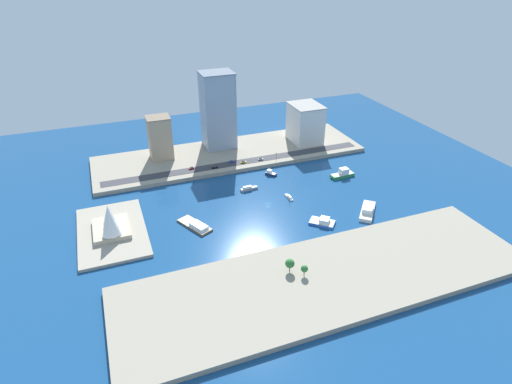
# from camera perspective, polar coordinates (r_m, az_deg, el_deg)

# --- Properties ---
(ground_plane) EXTENTS (440.00, 440.00, 0.00)m
(ground_plane) POSITION_cam_1_polar(r_m,az_deg,el_deg) (314.35, 1.62, -1.55)
(ground_plane) COLOR navy
(quay_west) EXTENTS (70.00, 240.00, 3.34)m
(quay_west) POSITION_cam_1_polar(r_m,az_deg,el_deg) (247.94, 9.75, -11.28)
(quay_west) COLOR #9E937F
(quay_west) RESTS_ON ground_plane
(quay_east) EXTENTS (70.00, 240.00, 3.34)m
(quay_east) POSITION_cam_1_polar(r_m,az_deg,el_deg) (389.18, -3.47, 5.07)
(quay_east) COLOR #9E937F
(quay_east) RESTS_ON ground_plane
(peninsula_point) EXTENTS (71.02, 43.13, 2.00)m
(peninsula_point) POSITION_cam_1_polar(r_m,az_deg,el_deg) (297.50, -18.71, -5.05)
(peninsula_point) COLOR #A89E89
(peninsula_point) RESTS_ON ground_plane
(road_strip) EXTENTS (10.46, 228.00, 0.15)m
(road_strip) POSITION_cam_1_polar(r_m,az_deg,el_deg) (368.66, -2.38, 3.96)
(road_strip) COLOR #38383D
(road_strip) RESTS_ON quay_east
(yacht_sleek_gray) EXTENTS (4.12, 15.29, 3.59)m
(yacht_sleek_gray) POSITION_cam_1_polar(r_m,az_deg,el_deg) (331.44, -0.95, 0.48)
(yacht_sleek_gray) COLOR #999EA3
(yacht_sleek_gray) RESTS_ON ground_plane
(patrol_launch_navy) EXTENTS (10.06, 8.75, 4.34)m
(patrol_launch_navy) POSITION_cam_1_polar(r_m,az_deg,el_deg) (354.32, 1.99, 2.52)
(patrol_launch_navy) COLOR #1E284C
(patrol_launch_navy) RESTS_ON ground_plane
(barge_flat_brown) EXTENTS (28.29, 20.28, 3.49)m
(barge_flat_brown) POSITION_cam_1_polar(r_m,az_deg,el_deg) (290.34, -8.05, -4.45)
(barge_flat_brown) COLOR brown
(barge_flat_brown) RESTS_ON ground_plane
(catamaran_blue) EXTENTS (18.66, 19.11, 4.56)m
(catamaran_blue) POSITION_cam_1_polar(r_m,az_deg,el_deg) (294.30, 8.92, -3.95)
(catamaran_blue) COLOR blue
(catamaran_blue) RESTS_ON ground_plane
(ferry_green_doubledeck) EXTENTS (7.91, 22.02, 7.33)m
(ferry_green_doubledeck) POSITION_cam_1_polar(r_m,az_deg,el_deg) (358.18, 11.51, 2.40)
(ferry_green_doubledeck) COLOR #2D8C4C
(ferry_green_doubledeck) RESTS_ON ground_plane
(sailboat_small_white) EXTENTS (11.40, 2.58, 11.58)m
(sailboat_small_white) POSITION_cam_1_polar(r_m,az_deg,el_deg) (321.46, 4.42, -0.68)
(sailboat_small_white) COLOR white
(sailboat_small_white) RESTS_ON ground_plane
(ferry_white_commuter) EXTENTS (25.89, 23.89, 5.90)m
(ferry_white_commuter) POSITION_cam_1_polar(r_m,az_deg,el_deg) (312.17, 14.71, -2.40)
(ferry_white_commuter) COLOR silver
(ferry_white_commuter) RESTS_ON ground_plane
(hotel_broad_white) EXTENTS (32.40, 27.08, 35.68)m
(hotel_broad_white) POSITION_cam_1_polar(r_m,az_deg,el_deg) (409.73, 6.61, 9.15)
(hotel_broad_white) COLOR silver
(hotel_broad_white) RESTS_ON quay_east
(tower_tall_glass) EXTENTS (24.89, 29.06, 68.68)m
(tower_tall_glass) POSITION_cam_1_polar(r_m,az_deg,el_deg) (391.40, -5.12, 10.82)
(tower_tall_glass) COLOR #8C9EB2
(tower_tall_glass) RESTS_ON quay_east
(apartment_midrise_tan) EXTENTS (17.84, 19.79, 37.52)m
(apartment_midrise_tan) POSITION_cam_1_polar(r_m,az_deg,el_deg) (379.71, -12.74, 7.10)
(apartment_midrise_tan) COLOR tan
(apartment_midrise_tan) RESTS_ON quay_east
(pickup_red) EXTENTS (2.09, 4.55, 1.65)m
(pickup_red) POSITION_cam_1_polar(r_m,az_deg,el_deg) (360.73, -8.64, 3.18)
(pickup_red) COLOR black
(pickup_red) RESTS_ON road_strip
(taxi_yellow_cab) EXTENTS (1.78, 4.82, 1.70)m
(taxi_yellow_cab) POSITION_cam_1_polar(r_m,az_deg,el_deg) (367.44, -1.72, 4.03)
(taxi_yellow_cab) COLOR black
(taxi_yellow_cab) RESTS_ON road_strip
(sedan_silver) EXTENTS (1.95, 4.58, 1.58)m
(sedan_silver) POSITION_cam_1_polar(r_m,az_deg,el_deg) (372.79, 0.62, 4.43)
(sedan_silver) COLOR black
(sedan_silver) RESTS_ON road_strip
(hatchback_blue) EXTENTS (1.95, 4.65, 1.61)m
(hatchback_blue) POSITION_cam_1_polar(r_m,az_deg,el_deg) (368.64, -3.37, 4.08)
(hatchback_blue) COLOR black
(hatchback_blue) RESTS_ON road_strip
(suv_black) EXTENTS (2.17, 5.22, 1.60)m
(suv_black) POSITION_cam_1_polar(r_m,az_deg,el_deg) (359.75, -5.53, 3.31)
(suv_black) COLOR black
(suv_black) RESTS_ON road_strip
(traffic_light_waterfront) EXTENTS (0.36, 0.36, 6.50)m
(traffic_light_waterfront) POSITION_cam_1_polar(r_m,az_deg,el_deg) (372.54, 2.74, 4.95)
(traffic_light_waterfront) COLOR black
(traffic_light_waterfront) RESTS_ON quay_east
(opera_landmark) EXTENTS (30.11, 23.24, 22.84)m
(opera_landmark) POSITION_cam_1_polar(r_m,az_deg,el_deg) (290.48, -18.95, -3.84)
(opera_landmark) COLOR #BCAD93
(opera_landmark) RESTS_ON peninsula_point
(park_tree_cluster) EXTENTS (11.06, 10.81, 8.01)m
(park_tree_cluster) POSITION_cam_1_polar(r_m,az_deg,el_deg) (243.54, 5.16, -9.72)
(park_tree_cluster) COLOR brown
(park_tree_cluster) RESTS_ON quay_west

